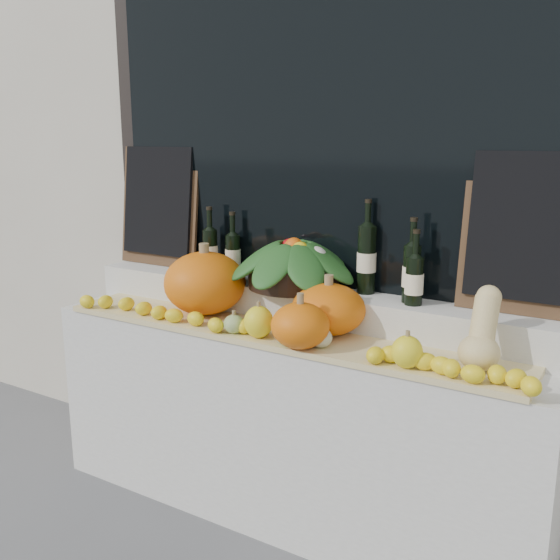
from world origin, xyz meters
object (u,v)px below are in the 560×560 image
Objects in this scene: produce_bowl at (294,263)px; wine_bottle_tall at (367,259)px; pumpkin_right at (328,309)px; butternut_squash at (482,335)px; pumpkin_left at (205,283)px.

produce_bowl is 0.33m from wine_bottle_tall.
pumpkin_right is 0.49× the size of produce_bowl.
pumpkin_right is at bearing 173.43° from butternut_squash.
pumpkin_right is at bearing 1.68° from pumpkin_left.
wine_bottle_tall reaches higher than produce_bowl.
wine_bottle_tall reaches higher than butternut_squash.
butternut_squash is (1.27, -0.06, -0.02)m from pumpkin_left.
pumpkin_left is 0.42m from produce_bowl.
pumpkin_left is 1.30× the size of butternut_squash.
pumpkin_left is 1.27m from butternut_squash.
wine_bottle_tall is (-0.58, 0.30, 0.16)m from butternut_squash.
butternut_squash is at bearing -27.84° from wine_bottle_tall.
produce_bowl is at bearing 147.71° from pumpkin_right.
wine_bottle_tall is at bearing 19.74° from pumpkin_left.
pumpkin_right is 0.65m from butternut_squash.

